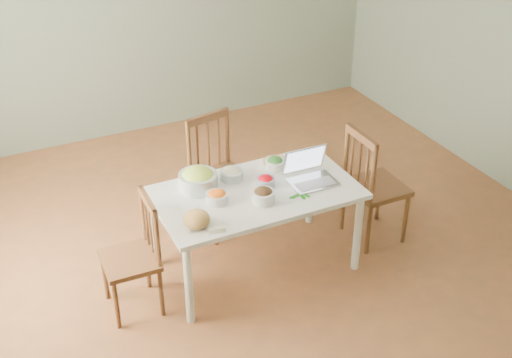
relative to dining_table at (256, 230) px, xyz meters
name	(u,v)px	position (x,y,z in m)	size (l,w,h in m)	color
floor	(258,249)	(0.11, 0.19, -0.35)	(5.00, 5.00, 0.00)	brown
wall_back	(148,3)	(0.11, 2.69, 1.00)	(5.00, 0.00, 2.70)	gray
dining_table	(256,230)	(0.00, 0.00, 0.00)	(1.48, 0.83, 0.69)	white
chair_far	(222,177)	(-0.02, 0.60, 0.15)	(0.43, 0.41, 0.98)	#392616
chair_left	(129,258)	(-0.99, -0.04, 0.09)	(0.39, 0.37, 0.88)	#392616
chair_right	(377,184)	(1.05, -0.05, 0.15)	(0.44, 0.42, 0.99)	#392616
bread_boule	(197,219)	(-0.55, -0.23, 0.40)	(0.18, 0.18, 0.12)	#CE9049
butter_stick	(217,230)	(-0.46, -0.35, 0.36)	(0.11, 0.03, 0.03)	#FCEDCA
bowl_squash	(198,179)	(-0.37, 0.21, 0.43)	(0.28, 0.28, 0.16)	#DBE162
bowl_carrot	(217,196)	(-0.31, -0.01, 0.39)	(0.16, 0.16, 0.09)	orange
bowl_onion	(232,174)	(-0.09, 0.23, 0.39)	(0.17, 0.17, 0.09)	beige
bowl_mushroom	(263,195)	(-0.02, -0.16, 0.40)	(0.17, 0.17, 0.11)	black
bowl_redpep	(266,181)	(0.09, 0.03, 0.39)	(0.14, 0.14, 0.08)	#E9000B
bowl_broccoli	(275,163)	(0.27, 0.23, 0.39)	(0.15, 0.15, 0.09)	#1E3F16
flatbread	(276,162)	(0.32, 0.30, 0.36)	(0.21, 0.21, 0.02)	tan
basil_bunch	(299,195)	(0.25, -0.19, 0.36)	(0.18, 0.18, 0.02)	#104B0E
laptop	(314,170)	(0.43, -0.09, 0.46)	(0.34, 0.30, 0.24)	silver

